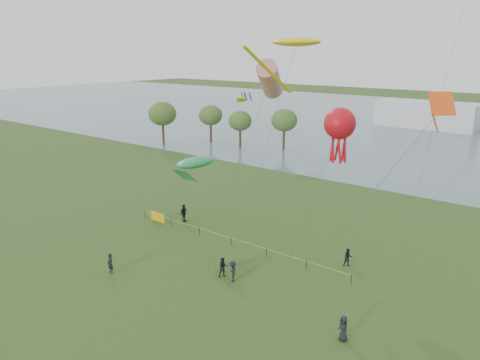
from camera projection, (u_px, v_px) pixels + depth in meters
The scene contains 15 objects.
ground_plane at pixel (143, 333), 29.94m from camera, with size 400.00×400.00×0.00m, color #243E13.
pavilion_left at pixel (427, 115), 108.14m from camera, with size 22.00×8.00×6.00m, color silver.
trees at pixel (217, 117), 86.93m from camera, with size 25.25×15.54×8.19m.
fence at pixel (184, 225), 46.84m from camera, with size 24.07×0.07×1.05m.
spectator_a at pixel (223, 267), 37.16m from camera, with size 0.80×0.62×1.64m, color black.
spectator_b at pixel (232, 271), 36.40m from camera, with size 1.10×0.63×1.70m, color black.
spectator_c at pixel (184, 213), 49.13m from camera, with size 1.12×0.47×1.91m, color black.
spectator_d at pixel (343, 328), 28.99m from camera, with size 0.81×0.53×1.66m, color black.
spectator_f at pixel (110, 263), 37.81m from camera, with size 0.61×0.40×1.68m, color black.
spectator_g at pixel (348, 258), 39.00m from camera, with size 0.76×0.59×1.56m, color black.
kite_stingray at pixel (295, 43), 41.91m from camera, with size 4.83×12.06×18.56m.
kite_windsock at pixel (270, 79), 43.90m from camera, with size 6.64×5.35×16.80m.
kite_creature at pixel (195, 163), 47.11m from camera, with size 5.38×6.61×7.03m.
kite_octopus at pixel (340, 124), 34.24m from camera, with size 3.72×4.83×13.48m.
kite_delta at pixel (431, 119), 26.14m from camera, with size 7.15×15.36×15.23m.
Camera 1 is at (21.09, -16.74, 17.49)m, focal length 35.00 mm.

